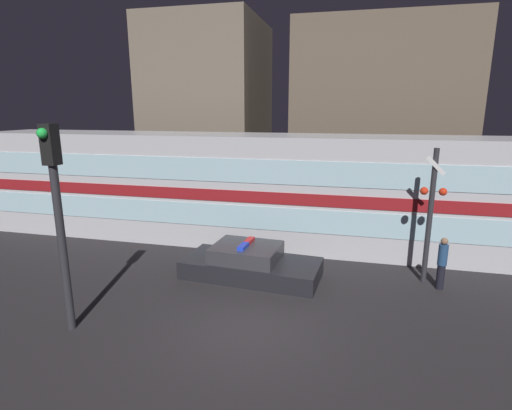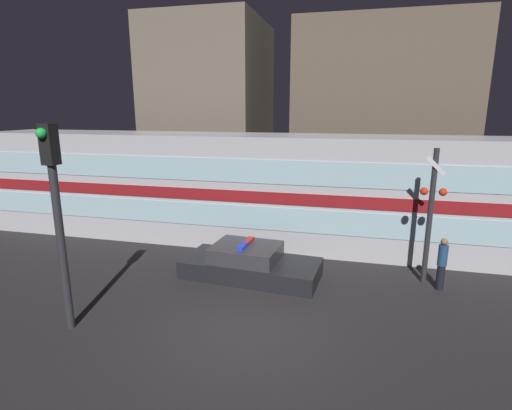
% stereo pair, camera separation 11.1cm
% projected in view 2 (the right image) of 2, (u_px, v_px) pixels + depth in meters
% --- Properties ---
extents(ground_plane, '(120.00, 120.00, 0.00)m').
position_uv_depth(ground_plane, '(245.00, 330.00, 9.65)').
color(ground_plane, '#262326').
extents(train, '(23.66, 2.96, 4.26)m').
position_uv_depth(train, '(260.00, 189.00, 15.77)').
color(train, silver).
rests_on(train, ground_plane).
extents(police_car, '(4.43, 2.23, 1.15)m').
position_uv_depth(police_car, '(250.00, 264.00, 12.69)').
color(police_car, black).
rests_on(police_car, ground_plane).
extents(pedestrian, '(0.27, 0.27, 1.58)m').
position_uv_depth(pedestrian, '(442.00, 263.00, 11.67)').
color(pedestrian, black).
rests_on(pedestrian, ground_plane).
extents(crossing_signal_near, '(0.74, 0.34, 4.13)m').
position_uv_depth(crossing_signal_near, '(431.00, 212.00, 11.79)').
color(crossing_signal_near, '#2D2D33').
rests_on(crossing_signal_near, ground_plane).
extents(traffic_light_corner, '(0.30, 0.46, 4.91)m').
position_uv_depth(traffic_light_corner, '(57.00, 210.00, 9.08)').
color(traffic_light_corner, '#2D2D33').
rests_on(traffic_light_corner, ground_plane).
extents(building_left, '(6.02, 6.73, 10.02)m').
position_uv_depth(building_left, '(211.00, 113.00, 23.36)').
color(building_left, '#726656').
rests_on(building_left, ground_plane).
extents(building_center, '(8.90, 4.76, 9.60)m').
position_uv_depth(building_center, '(380.00, 117.00, 21.14)').
color(building_center, brown).
rests_on(building_center, ground_plane).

